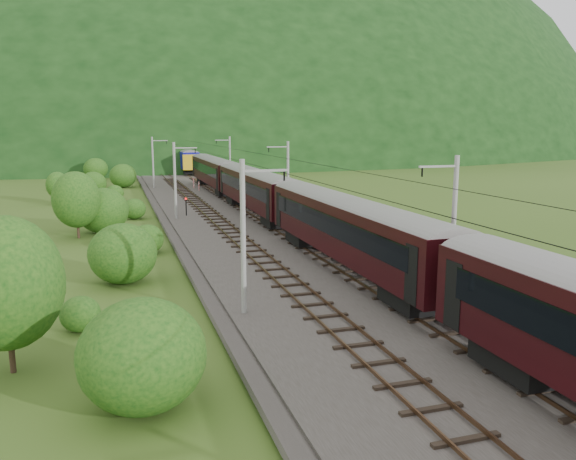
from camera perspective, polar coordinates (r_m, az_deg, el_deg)
name	(u,v)px	position (r m, az deg, el deg)	size (l,w,h in m)	color
ground	(353,307)	(31.75, 6.62, -7.76)	(600.00, 600.00, 0.00)	#364F18
railbed	(297,263)	(40.68, 0.90, -3.39)	(14.00, 220.00, 0.30)	#38332D
track_left	(265,263)	(39.96, -2.37, -3.33)	(2.40, 220.00, 0.27)	brown
track_right	(328,258)	(41.42, 4.06, -2.85)	(2.40, 220.00, 0.27)	brown
catenary_left	(176,179)	(60.07, -11.34, 5.12)	(2.54, 192.28, 8.00)	gray
catenary_right	(287,176)	(62.55, -0.08, 5.53)	(2.54, 192.28, 8.00)	gray
overhead_wires	(297,167)	(39.59, 0.93, 6.42)	(4.83, 198.00, 0.03)	black
mountain_main	(138,147)	(287.94, -15.04, 8.15)	(504.00, 360.00, 244.00)	black
train	(292,197)	(48.92, 0.38, 3.42)	(3.33, 160.13, 5.81)	black
hazard_post_near	(194,183)	(90.04, -9.56, 4.72)	(0.17, 0.17, 1.60)	red
hazard_post_far	(199,186)	(86.46, -9.03, 4.43)	(0.15, 0.15, 1.37)	red
signal	(186,205)	(62.21, -10.32, 2.50)	(0.22, 0.22, 1.96)	black
vegetation_left	(90,236)	(40.89, -19.50, -0.59)	(12.26, 148.89, 7.05)	#144312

